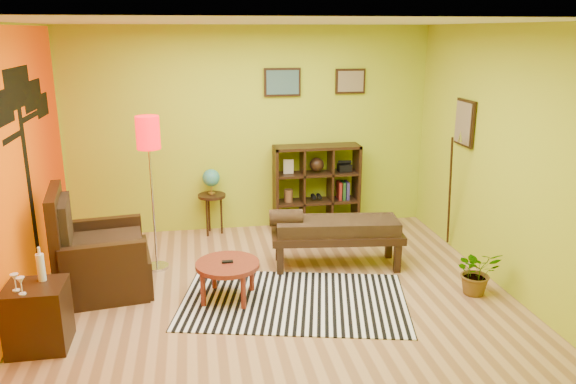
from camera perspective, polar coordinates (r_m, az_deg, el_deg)
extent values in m
plane|color=tan|center=(6.08, -1.38, -10.54)|extent=(5.00, 5.00, 0.00)
cube|color=#AEC522|center=(7.78, -3.89, 6.26)|extent=(5.00, 0.04, 2.80)
cube|color=#AEC522|center=(3.48, 3.92, -6.29)|extent=(5.00, 0.04, 2.80)
cube|color=#AEC522|center=(5.80, -26.73, 1.15)|extent=(0.04, 4.50, 2.80)
cube|color=#AEC522|center=(6.43, 21.17, 3.13)|extent=(0.04, 4.50, 2.80)
cube|color=white|center=(5.43, -1.59, 16.89)|extent=(5.00, 4.50, 0.04)
cube|color=#EC5300|center=(5.79, -26.54, 1.16)|extent=(0.01, 4.45, 2.75)
cube|color=black|center=(6.38, -24.64, -0.61)|extent=(0.01, 0.14, 2.10)
cube|color=black|center=(5.72, -27.03, 7.59)|extent=(0.01, 0.65, 0.32)
cube|color=black|center=(6.23, -25.75, 9.53)|extent=(0.01, 0.85, 0.40)
cube|color=black|center=(6.73, -24.50, 8.92)|extent=(0.01, 0.70, 0.32)
cube|color=black|center=(7.08, -23.67, 8.08)|extent=(0.01, 0.50, 0.26)
cube|color=black|center=(7.72, -0.58, 11.09)|extent=(0.50, 0.03, 0.38)
cube|color=#466E6C|center=(7.70, -0.55, 11.08)|extent=(0.44, 0.01, 0.32)
cube|color=black|center=(7.93, 6.35, 11.13)|extent=(0.42, 0.03, 0.34)
cube|color=#95815F|center=(7.91, 6.40, 11.11)|extent=(0.36, 0.01, 0.28)
cube|color=black|center=(7.15, 17.53, 6.71)|extent=(0.03, 0.44, 0.56)
cube|color=#95815F|center=(7.14, 17.35, 6.72)|extent=(0.01, 0.38, 0.50)
cylinder|color=black|center=(7.28, 16.12, -0.05)|extent=(0.23, 0.34, 1.46)
cone|color=silver|center=(6.98, 17.11, 5.46)|extent=(0.08, 0.09, 0.16)
cube|color=white|center=(5.97, 0.61, -10.99)|extent=(2.60, 1.91, 0.01)
cylinder|color=maroon|center=(5.90, -6.16, -7.36)|extent=(0.67, 0.67, 0.05)
cylinder|color=maroon|center=(6.12, -3.70, -8.48)|extent=(0.05, 0.05, 0.36)
cylinder|color=maroon|center=(6.22, -7.53, -8.20)|extent=(0.05, 0.05, 0.36)
cylinder|color=maroon|center=(5.75, -4.56, -10.19)|extent=(0.05, 0.05, 0.36)
cylinder|color=maroon|center=(5.85, -8.62, -9.85)|extent=(0.05, 0.05, 0.36)
cube|color=black|center=(5.89, -6.17, -7.06)|extent=(0.11, 0.05, 0.02)
cube|color=black|center=(6.46, -17.99, -7.64)|extent=(1.04, 1.02, 0.42)
cube|color=black|center=(6.35, -22.27, -4.89)|extent=(0.23, 0.91, 1.16)
cube|color=black|center=(6.01, -18.07, -8.14)|extent=(0.85, 0.22, 0.67)
cube|color=black|center=(6.81, -18.10, -5.25)|extent=(0.85, 0.22, 0.67)
cube|color=#ECAC5F|center=(6.35, -17.93, -5.26)|extent=(0.83, 0.81, 0.15)
cube|color=#ECAC5F|center=(6.28, -21.71, -3.03)|extent=(0.19, 0.68, 0.53)
cube|color=black|center=(5.52, -24.06, -11.47)|extent=(0.50, 0.46, 0.59)
cylinder|color=white|center=(5.43, -23.80, -7.02)|extent=(0.07, 0.07, 0.25)
cylinder|color=white|center=(5.37, -23.99, -5.50)|extent=(0.02, 0.02, 0.07)
cylinder|color=white|center=(5.36, -25.88, -8.97)|extent=(0.06, 0.06, 0.01)
cylinder|color=white|center=(5.34, -25.95, -8.48)|extent=(0.01, 0.01, 0.09)
cone|color=white|center=(5.32, -26.04, -7.79)|extent=(0.07, 0.07, 0.06)
cylinder|color=white|center=(5.27, -25.37, -9.33)|extent=(0.06, 0.06, 0.01)
cylinder|color=white|center=(5.25, -25.44, -8.83)|extent=(0.01, 0.01, 0.09)
cone|color=white|center=(5.22, -25.53, -8.13)|extent=(0.07, 0.07, 0.06)
cylinder|color=silver|center=(6.92, -13.14, -7.39)|extent=(0.27, 0.27, 0.03)
cylinder|color=silver|center=(6.64, -13.59, -0.83)|extent=(0.03, 0.03, 1.68)
cylinder|color=#F5040A|center=(6.46, -14.05, 5.88)|extent=(0.26, 0.26, 0.37)
cylinder|color=black|center=(7.74, -7.75, -0.38)|extent=(0.38, 0.38, 0.04)
cylinder|color=black|center=(7.81, -6.78, -2.37)|extent=(0.03, 0.03, 0.53)
cylinder|color=black|center=(7.93, -8.02, -2.12)|extent=(0.03, 0.03, 0.53)
cylinder|color=black|center=(7.73, -8.22, -2.62)|extent=(0.03, 0.03, 0.53)
cylinder|color=gold|center=(7.73, -7.76, -0.11)|extent=(0.09, 0.09, 0.02)
cylinder|color=gold|center=(7.72, -7.78, 0.29)|extent=(0.02, 0.02, 0.09)
sphere|color=#1B81B5|center=(7.67, -7.82, 1.45)|extent=(0.24, 0.24, 0.24)
cube|color=black|center=(7.78, -1.27, 0.26)|extent=(0.04, 0.35, 1.20)
cube|color=black|center=(8.03, 6.95, 0.64)|extent=(0.04, 0.35, 1.20)
cube|color=black|center=(8.06, 2.85, -3.52)|extent=(1.20, 0.35, 0.04)
cube|color=black|center=(7.75, 2.96, 4.58)|extent=(1.20, 0.35, 0.04)
cube|color=black|center=(7.85, 1.48, 0.39)|extent=(0.03, 0.33, 1.12)
cube|color=black|center=(7.93, 4.31, 0.52)|extent=(0.03, 0.33, 1.12)
cube|color=black|center=(7.94, 2.88, -0.94)|extent=(1.12, 0.33, 0.03)
cube|color=black|center=(7.83, 2.92, 1.86)|extent=(1.12, 0.33, 0.03)
cylinder|color=#BDAD93|center=(7.96, 0.04, -3.21)|extent=(0.20, 0.20, 0.07)
sphere|color=black|center=(7.80, 2.94, 2.79)|extent=(0.20, 0.20, 0.20)
cube|color=black|center=(7.91, 5.76, 2.47)|extent=(0.18, 0.15, 0.10)
cylinder|color=black|center=(7.91, 2.61, -0.47)|extent=(0.06, 0.12, 0.06)
cylinder|color=black|center=(7.93, 3.17, -0.44)|extent=(0.06, 0.12, 0.06)
ellipsoid|color=#384C26|center=(8.13, 5.61, -2.82)|extent=(0.18, 0.18, 0.09)
cylinder|color=brown|center=(7.84, 0.04, -0.39)|extent=(0.12, 0.12, 0.18)
cube|color=#BDAD93|center=(7.73, 0.04, 2.60)|extent=(0.14, 0.03, 0.20)
cube|color=maroon|center=(7.98, 5.21, 0.14)|extent=(0.04, 0.18, 0.26)
cube|color=#1E4C1E|center=(7.99, 5.59, 0.16)|extent=(0.04, 0.18, 0.26)
cube|color=navy|center=(8.01, 5.97, 0.18)|extent=(0.04, 0.18, 0.26)
cube|color=black|center=(6.69, 5.00, -4.41)|extent=(1.60, 0.73, 0.09)
cube|color=#ECAC5F|center=(6.65, 5.02, -3.43)|extent=(1.48, 0.65, 0.15)
cylinder|color=#ECAC5F|center=(6.56, -0.22, -2.63)|extent=(0.41, 0.24, 0.20)
cube|color=black|center=(7.10, 10.21, -5.25)|extent=(0.09, 0.09, 0.34)
cube|color=black|center=(6.92, -0.95, -5.56)|extent=(0.09, 0.09, 0.34)
cube|color=black|center=(6.70, 11.06, -6.62)|extent=(0.09, 0.09, 0.34)
cube|color=black|center=(6.51, -0.80, -7.00)|extent=(0.09, 0.09, 0.34)
imported|color=#26661E|center=(6.38, 18.59, -8.12)|extent=(0.50, 0.54, 0.40)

